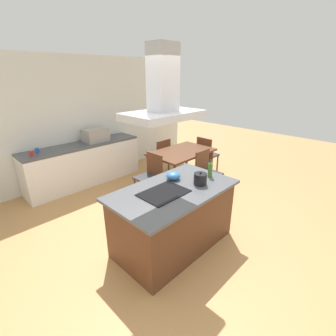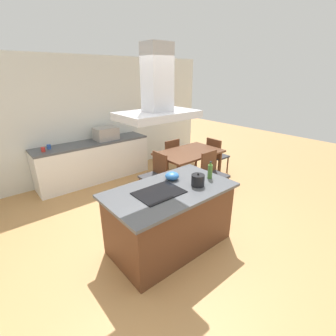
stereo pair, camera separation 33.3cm
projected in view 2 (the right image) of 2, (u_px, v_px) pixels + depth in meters
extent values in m
plane|color=tan|center=(119.00, 204.00, 4.60)|extent=(16.00, 16.00, 0.00)
cube|color=silver|center=(75.00, 120.00, 5.35)|extent=(7.20, 0.10, 2.70)
cube|color=#59331E|center=(170.00, 219.00, 3.37)|extent=(1.62, 0.90, 0.86)
cube|color=#4C4F54|center=(170.00, 190.00, 3.21)|extent=(1.72, 1.00, 0.04)
cube|color=black|center=(159.00, 193.00, 3.09)|extent=(0.60, 0.44, 0.01)
cylinder|color=black|center=(198.00, 180.00, 3.27)|extent=(0.18, 0.18, 0.16)
sphere|color=black|center=(198.00, 174.00, 3.23)|extent=(0.03, 0.03, 0.03)
cone|color=black|center=(203.00, 177.00, 3.33)|extent=(0.06, 0.03, 0.04)
cylinder|color=#47722D|center=(210.00, 172.00, 3.49)|extent=(0.07, 0.07, 0.21)
cylinder|color=#47722D|center=(211.00, 164.00, 3.44)|extent=(0.03, 0.03, 0.04)
cylinder|color=black|center=(211.00, 162.00, 3.43)|extent=(0.03, 0.03, 0.01)
ellipsoid|color=#2D6BB7|center=(172.00, 176.00, 3.46)|extent=(0.20, 0.20, 0.11)
cube|color=white|center=(95.00, 162.00, 5.53)|extent=(2.53, 0.62, 0.86)
cube|color=#4C4F54|center=(92.00, 143.00, 5.37)|extent=(2.53, 0.62, 0.04)
cube|color=#9E9993|center=(106.00, 134.00, 5.51)|extent=(0.50, 0.38, 0.28)
cylinder|color=red|center=(43.00, 150.00, 4.69)|extent=(0.08, 0.08, 0.09)
cylinder|color=#2D56B2|center=(49.00, 147.00, 4.86)|extent=(0.08, 0.08, 0.09)
cube|color=#59331E|center=(189.00, 153.00, 5.21)|extent=(1.40, 0.90, 0.04)
cylinder|color=#59331E|center=(179.00, 182.00, 4.71)|extent=(0.06, 0.06, 0.71)
cylinder|color=#59331E|center=(220.00, 167.00, 5.45)|extent=(0.06, 0.06, 0.71)
cylinder|color=#59331E|center=(156.00, 171.00, 5.24)|extent=(0.06, 0.06, 0.71)
cylinder|color=#59331E|center=(196.00, 158.00, 5.98)|extent=(0.06, 0.06, 0.71)
cube|color=#333338|center=(218.00, 156.00, 5.92)|extent=(0.42, 0.42, 0.04)
cube|color=#59331E|center=(213.00, 148.00, 5.72)|extent=(0.04, 0.42, 0.44)
cylinder|color=#59331E|center=(216.00, 161.00, 6.24)|extent=(0.04, 0.04, 0.41)
cylinder|color=#59331E|center=(228.00, 165.00, 5.98)|extent=(0.04, 0.04, 0.41)
cylinder|color=#59331E|center=(207.00, 164.00, 6.02)|extent=(0.04, 0.04, 0.41)
cylinder|color=#59331E|center=(218.00, 168.00, 5.76)|extent=(0.04, 0.04, 0.41)
cube|color=#333338|center=(215.00, 176.00, 4.78)|extent=(0.42, 0.42, 0.04)
cube|color=#59331E|center=(209.00, 162.00, 4.83)|extent=(0.42, 0.04, 0.44)
cylinder|color=#59331E|center=(227.00, 187.00, 4.85)|extent=(0.04, 0.04, 0.41)
cylinder|color=#59331E|center=(216.00, 192.00, 4.63)|extent=(0.04, 0.04, 0.41)
cylinder|color=#59331E|center=(213.00, 181.00, 5.10)|extent=(0.04, 0.04, 0.41)
cylinder|color=#59331E|center=(202.00, 186.00, 4.89)|extent=(0.04, 0.04, 0.41)
cube|color=#333338|center=(152.00, 177.00, 4.72)|extent=(0.42, 0.42, 0.04)
cube|color=#59331E|center=(160.00, 164.00, 4.75)|extent=(0.04, 0.42, 0.44)
cylinder|color=#59331E|center=(151.00, 193.00, 4.57)|extent=(0.04, 0.04, 0.41)
cylinder|color=#59331E|center=(140.00, 187.00, 4.83)|extent=(0.04, 0.04, 0.41)
cylinder|color=#59331E|center=(165.00, 188.00, 4.78)|extent=(0.04, 0.04, 0.41)
cylinder|color=#59331E|center=(154.00, 182.00, 5.04)|extent=(0.04, 0.04, 0.41)
cube|color=#333338|center=(167.00, 157.00, 5.85)|extent=(0.42, 0.42, 0.04)
cube|color=#59331E|center=(172.00, 149.00, 5.63)|extent=(0.42, 0.04, 0.44)
cylinder|color=#59331E|center=(157.00, 165.00, 5.96)|extent=(0.04, 0.04, 0.41)
cylinder|color=#59331E|center=(168.00, 162.00, 6.17)|extent=(0.04, 0.04, 0.41)
cylinder|color=#59331E|center=(166.00, 170.00, 5.70)|extent=(0.04, 0.04, 0.41)
cylinder|color=#59331E|center=(177.00, 166.00, 5.92)|extent=(0.04, 0.04, 0.41)
cube|color=#ADADB2|center=(158.00, 115.00, 2.72)|extent=(0.90, 0.55, 0.08)
cube|color=#ADADB2|center=(157.00, 78.00, 2.58)|extent=(0.28, 0.24, 0.70)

